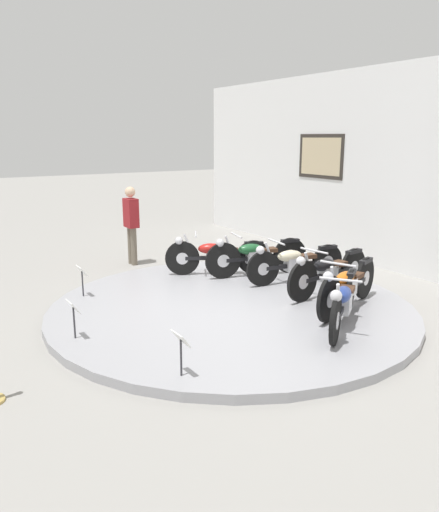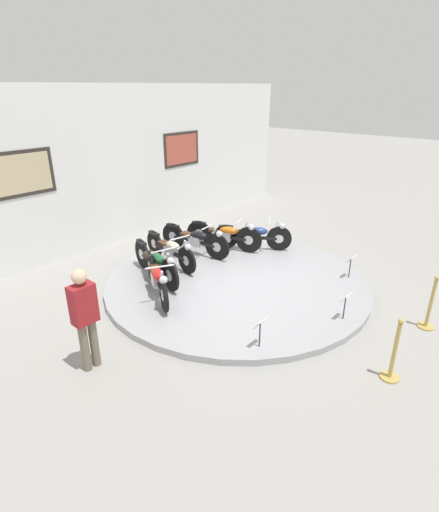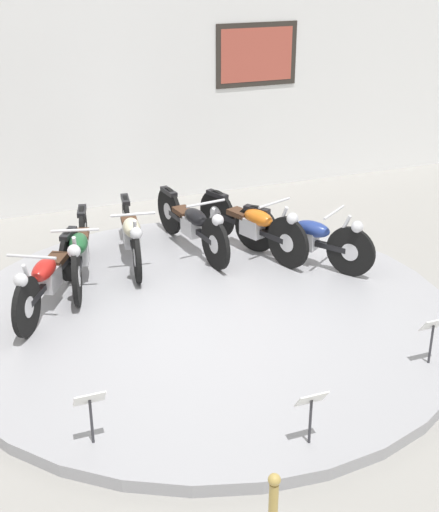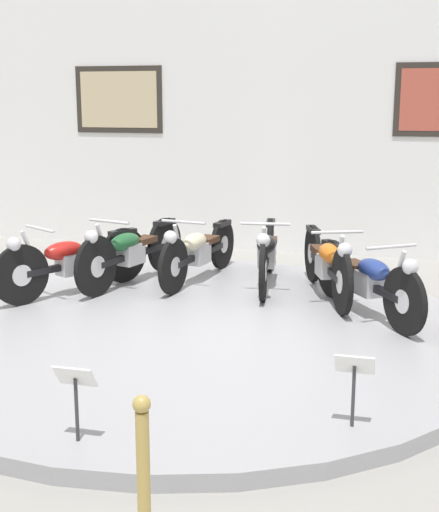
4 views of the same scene
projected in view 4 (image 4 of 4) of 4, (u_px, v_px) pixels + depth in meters
ground_plane at (192, 337)px, 6.89m from camera, size 60.00×60.00×0.00m
display_platform at (191, 331)px, 6.88m from camera, size 5.63×5.63×0.12m
back_wall at (274, 114)px, 10.43m from camera, size 14.00×0.22×4.07m
motorcycle_red at (72, 260)px, 7.88m from camera, size 1.04×1.76×0.80m
motorcycle_green at (131, 250)px, 8.30m from camera, size 0.65×1.97×0.81m
motorcycle_cream at (198, 250)px, 8.43m from camera, size 0.54×1.96×0.79m
motorcycle_black at (267, 252)px, 8.22m from camera, size 0.54×2.01×0.81m
motorcycle_orange at (327, 262)px, 7.73m from camera, size 0.78×1.92×0.81m
motorcycle_blue at (368, 278)px, 7.08m from camera, size 1.18×1.66×0.79m
info_placard_front_centre at (76, 387)px, 4.46m from camera, size 0.26×0.11×0.51m
info_placard_front_right at (354, 374)px, 4.66m from camera, size 0.26×0.11×0.51m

